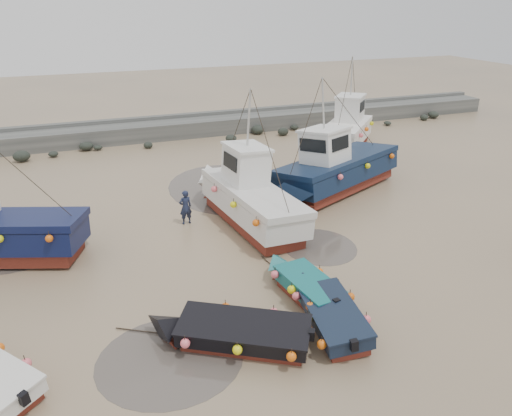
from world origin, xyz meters
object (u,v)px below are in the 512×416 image
Objects in this scene: dinghy_4 at (232,329)px; cabin_boat_2 at (333,170)px; cabin_boat_3 at (349,128)px; person at (186,223)px; dinghy_2 at (304,282)px; dinghy_1 at (331,309)px; cabin_boat_1 at (246,195)px.

dinghy_4 is 0.54× the size of cabin_boat_2.
cabin_boat_3 is 16.53m from person.
cabin_boat_2 is 6.37× the size of person.
dinghy_2 is 19.94m from cabin_boat_3.
cabin_boat_1 is at bearing 97.57° from dinghy_1.
cabin_boat_3 reaches higher than dinghy_2.
dinghy_4 is at bearing -173.83° from dinghy_1.
person is (-2.57, 7.57, -0.57)m from dinghy_2.
dinghy_2 is at bearing -31.34° from dinghy_4.
cabin_boat_2 is at bearing -10.10° from dinghy_4.
dinghy_4 is (-3.28, -1.70, -0.03)m from dinghy_2.
dinghy_2 is at bearing -81.07° from cabin_boat_3.
dinghy_4 is 0.58× the size of cabin_boat_1.
person is (0.71, 9.27, -0.54)m from dinghy_4.
cabin_boat_1 is (0.20, 6.88, 0.77)m from dinghy_2.
cabin_boat_2 is at bearing 48.54° from dinghy_2.
dinghy_1 and dinghy_2 have the same top height.
dinghy_2 and dinghy_4 have the same top height.
cabin_boat_1 is at bearing -95.93° from cabin_boat_3.
dinghy_2 is 0.89× the size of dinghy_4.
dinghy_4 is at bearing -118.97° from cabin_boat_1.
cabin_boat_3 reaches higher than person.
dinghy_4 is 9.29m from cabin_boat_1.
cabin_boat_3 is (11.28, 18.19, 0.83)m from dinghy_1.
person is at bearing 114.10° from dinghy_1.
dinghy_2 is 3.07× the size of person.
dinghy_4 is at bearing -85.32° from cabin_boat_3.
cabin_boat_3 reaches higher than dinghy_1.
dinghy_1 and dinghy_4 have the same top height.
person is (-13.93, -8.79, -1.39)m from cabin_boat_3.
cabin_boat_1 is 1.39× the size of cabin_boat_3.
person is at bearing 159.10° from cabin_boat_1.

